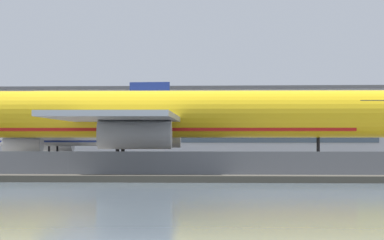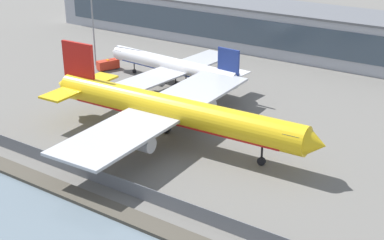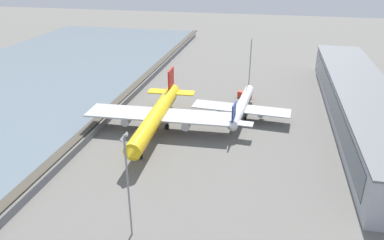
# 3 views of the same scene
# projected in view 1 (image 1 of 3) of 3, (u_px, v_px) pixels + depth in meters

# --- Properties ---
(ground_plane) EXTENTS (500.00, 500.00, 0.00)m
(ground_plane) POSITION_uv_depth(u_px,v_px,m) (101.00, 172.00, 88.72)
(ground_plane) COLOR #66635E
(shoreline_seawall) EXTENTS (320.00, 3.00, 0.50)m
(shoreline_seawall) POSITION_uv_depth(u_px,v_px,m) (55.00, 178.00, 68.28)
(shoreline_seawall) COLOR #474238
(shoreline_seawall) RESTS_ON ground
(perimeter_fence) EXTENTS (280.00, 0.10, 2.22)m
(perimeter_fence) POSITION_uv_depth(u_px,v_px,m) (68.00, 165.00, 72.79)
(perimeter_fence) COLOR slate
(perimeter_fence) RESTS_ON ground
(cargo_jet_yellow) EXTENTS (52.50, 45.24, 14.50)m
(cargo_jet_yellow) POSITION_uv_depth(u_px,v_px,m) (145.00, 116.00, 90.27)
(cargo_jet_yellow) COLOR yellow
(cargo_jet_yellow) RESTS_ON ground
(passenger_jet_white) EXTENTS (37.94, 32.86, 10.53)m
(passenger_jet_white) POSITION_uv_depth(u_px,v_px,m) (40.00, 134.00, 115.67)
(passenger_jet_white) COLOR white
(passenger_jet_white) RESTS_ON ground
(baggage_tug) EXTENTS (3.53, 2.45, 1.80)m
(baggage_tug) POSITION_uv_depth(u_px,v_px,m) (76.00, 160.00, 111.38)
(baggage_tug) COLOR white
(baggage_tug) RESTS_ON ground
(terminal_building) EXTENTS (116.62, 18.45, 11.86)m
(terminal_building) POSITION_uv_depth(u_px,v_px,m) (54.00, 124.00, 154.30)
(terminal_building) COLOR #9EA3AD
(terminal_building) RESTS_ON ground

